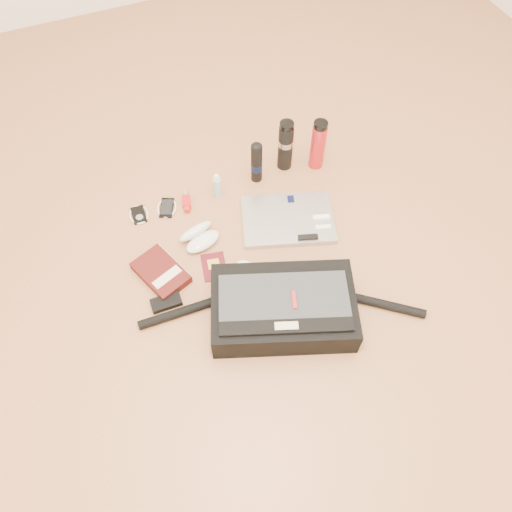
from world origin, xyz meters
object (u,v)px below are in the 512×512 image
Objects in this scene: messenger_bag at (282,308)px; thermos_black at (286,145)px; book at (161,272)px; laptop at (288,220)px; thermos_red at (318,145)px.

messenger_bag is 4.00× the size of thermos_black.
book is (-0.36, 0.34, -0.05)m from messenger_bag.
book is 1.00× the size of thermos_black.
messenger_bag is at bearing -99.59° from laptop.
messenger_bag is 4.05× the size of thermos_red.
thermos_black is 0.14m from thermos_red.
thermos_red is at bearing -20.29° from thermos_black.
laptop is at bearing -16.30° from book.
laptop is (0.20, 0.39, -0.05)m from messenger_bag.
thermos_black is (0.11, 0.29, 0.11)m from laptop.
thermos_black reaches higher than messenger_bag.
book is at bearing -153.08° from thermos_black.
book reaches higher than laptop.
thermos_red is at bearing 63.03° from laptop.
messenger_bag is at bearing -125.41° from thermos_red.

